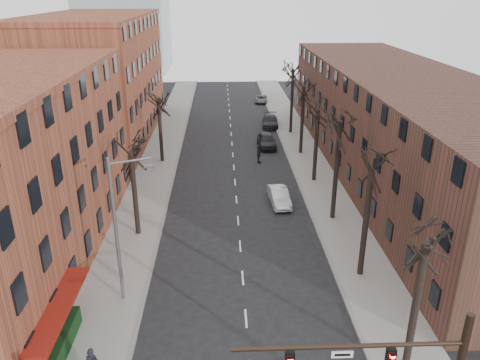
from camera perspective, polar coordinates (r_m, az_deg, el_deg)
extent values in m
cube|color=gray|center=(51.74, -9.75, 2.66)|extent=(4.00, 90.00, 0.15)
cube|color=gray|center=(52.12, 7.99, 2.91)|extent=(4.00, 90.00, 0.15)
cube|color=brown|center=(60.10, -16.90, 11.62)|extent=(12.00, 28.00, 14.00)
cube|color=#4E2B24|center=(48.21, 18.79, 6.46)|extent=(12.00, 50.00, 10.00)
cube|color=maroon|center=(27.18, -20.41, -18.71)|extent=(1.20, 7.00, 0.15)
cube|color=#123415|center=(26.09, -21.49, -19.02)|extent=(0.80, 6.00, 1.00)
cylinder|color=black|center=(17.21, 13.14, -19.13)|extent=(8.00, 0.16, 0.16)
cube|color=black|center=(18.06, 17.85, -20.14)|extent=(0.32, 0.22, 0.95)
cube|color=silver|center=(17.40, 12.36, -20.06)|extent=(0.75, 0.04, 0.28)
cylinder|color=slate|center=(27.26, -14.84, -6.32)|extent=(0.20, 0.20, 9.00)
cylinder|color=slate|center=(25.30, -13.36, 2.24)|extent=(2.39, 0.12, 0.46)
cube|color=slate|center=(25.23, -11.07, 1.66)|extent=(0.50, 0.22, 0.14)
imported|color=silver|center=(40.21, 4.81, -2.03)|extent=(1.74, 4.26, 1.37)
imported|color=black|center=(54.68, 3.26, 4.86)|extent=(2.14, 4.88, 1.63)
imported|color=black|center=(63.20, 3.69, 7.18)|extent=(2.43, 5.19, 1.47)
imported|color=#5B5F63|center=(76.97, 2.61, 9.83)|extent=(2.22, 4.16, 1.11)
imported|color=black|center=(49.49, 2.31, 3.14)|extent=(0.53, 1.15, 1.91)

